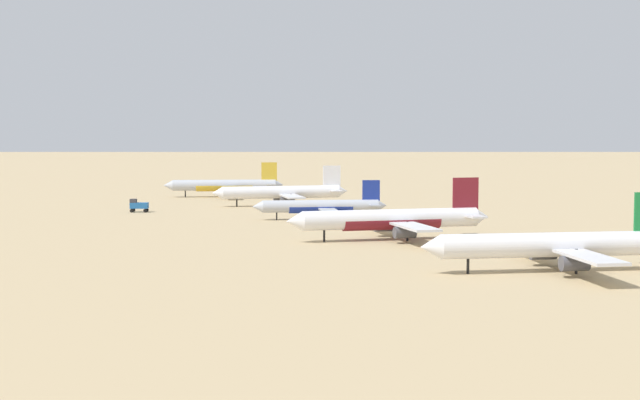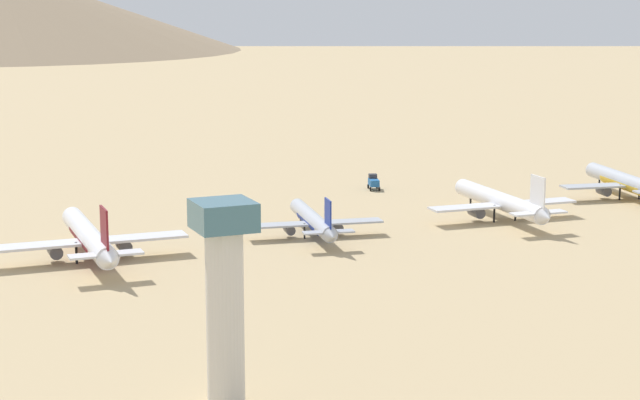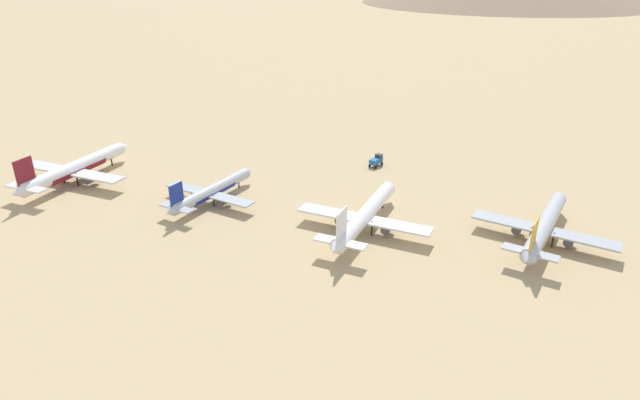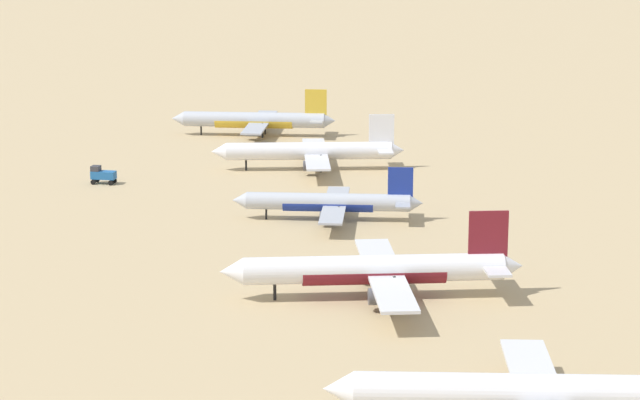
{
  "view_description": "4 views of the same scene",
  "coord_description": "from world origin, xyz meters",
  "px_view_note": "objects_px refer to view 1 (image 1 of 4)",
  "views": [
    {
      "loc": [
        70.04,
        230.46,
        23.99
      ],
      "look_at": [
        -2.56,
        -16.68,
        4.17
      ],
      "focal_mm": 51.13,
      "sensor_mm": 36.0,
      "label": 1
    },
    {
      "loc": [
        -212.39,
        86.23,
        52.11
      ],
      "look_at": [
        6.82,
        -6.98,
        6.55
      ],
      "focal_mm": 62.62,
      "sensor_mm": 36.0,
      "label": 2
    },
    {
      "loc": [
        -120.48,
        -83.08,
        65.51
      ],
      "look_at": [
        2.03,
        -35.75,
        5.67
      ],
      "focal_mm": 30.45,
      "sensor_mm": 36.0,
      "label": 3
    },
    {
      "loc": [
        25.45,
        223.07,
        58.77
      ],
      "look_at": [
        2.74,
        -3.74,
        3.81
      ],
      "focal_mm": 69.16,
      "sensor_mm": 36.0,
      "label": 4
    }
  ],
  "objects_px": {
    "parked_jet_1": "(283,192)",
    "parked_jet_3": "(393,220)",
    "parked_jet_4": "(557,245)",
    "service_truck": "(138,205)",
    "parked_jet_2": "(322,207)",
    "parked_jet_0": "(225,186)"
  },
  "relations": [
    {
      "from": "parked_jet_1",
      "to": "parked_jet_0",
      "type": "bearing_deg",
      "value": -76.34
    },
    {
      "from": "parked_jet_3",
      "to": "parked_jet_4",
      "type": "height_order",
      "value": "parked_jet_3"
    },
    {
      "from": "parked_jet_3",
      "to": "service_truck",
      "type": "xyz_separation_m",
      "value": [
        47.33,
        -84.05,
        -2.39
      ]
    },
    {
      "from": "parked_jet_0",
      "to": "parked_jet_2",
      "type": "bearing_deg",
      "value": 96.26
    },
    {
      "from": "parked_jet_3",
      "to": "parked_jet_4",
      "type": "bearing_deg",
      "value": 102.02
    },
    {
      "from": "parked_jet_0",
      "to": "parked_jet_1",
      "type": "xyz_separation_m",
      "value": [
        -10.5,
        43.17,
        0.14
      ]
    },
    {
      "from": "parked_jet_3",
      "to": "parked_jet_4",
      "type": "xyz_separation_m",
      "value": [
        -10.62,
        49.88,
        0.03
      ]
    },
    {
      "from": "parked_jet_4",
      "to": "parked_jet_3",
      "type": "bearing_deg",
      "value": -77.98
    },
    {
      "from": "service_truck",
      "to": "parked_jet_2",
      "type": "bearing_deg",
      "value": 141.43
    },
    {
      "from": "parked_jet_0",
      "to": "parked_jet_2",
      "type": "xyz_separation_m",
      "value": [
        -9.78,
        89.13,
        -0.62
      ]
    },
    {
      "from": "parked_jet_1",
      "to": "parked_jet_3",
      "type": "distance_m",
      "value": 93.87
    },
    {
      "from": "parked_jet_2",
      "to": "service_truck",
      "type": "xyz_separation_m",
      "value": [
        45.33,
        -36.15,
        -1.42
      ]
    },
    {
      "from": "parked_jet_2",
      "to": "parked_jet_0",
      "type": "bearing_deg",
      "value": -83.74
    },
    {
      "from": "parked_jet_2",
      "to": "parked_jet_3",
      "type": "bearing_deg",
      "value": 92.38
    },
    {
      "from": "parked_jet_1",
      "to": "service_truck",
      "type": "bearing_deg",
      "value": 12.03
    },
    {
      "from": "parked_jet_1",
      "to": "parked_jet_4",
      "type": "distance_m",
      "value": 144.23
    },
    {
      "from": "parked_jet_2",
      "to": "service_truck",
      "type": "relative_size",
      "value": 6.45
    },
    {
      "from": "parked_jet_3",
      "to": "parked_jet_4",
      "type": "relative_size",
      "value": 1.01
    },
    {
      "from": "parked_jet_2",
      "to": "parked_jet_1",
      "type": "bearing_deg",
      "value": -90.89
    },
    {
      "from": "parked_jet_0",
      "to": "parked_jet_4",
      "type": "xyz_separation_m",
      "value": [
        -22.39,
        186.91,
        0.38
      ]
    },
    {
      "from": "parked_jet_1",
      "to": "parked_jet_3",
      "type": "xyz_separation_m",
      "value": [
        -1.28,
        93.86,
        0.22
      ]
    },
    {
      "from": "parked_jet_0",
      "to": "parked_jet_1",
      "type": "height_order",
      "value": "parked_jet_1"
    }
  ]
}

